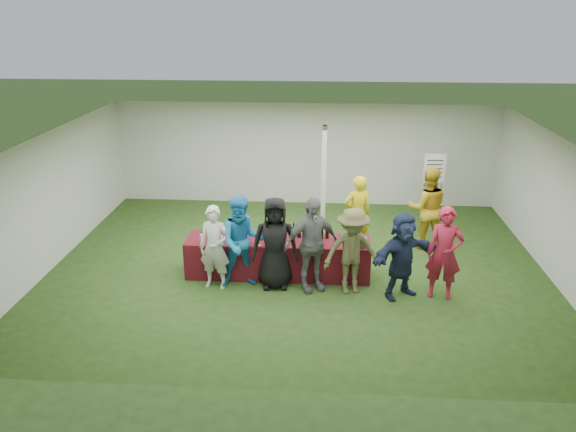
# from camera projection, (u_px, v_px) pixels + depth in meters

# --- Properties ---
(ground) EXTENTS (60.00, 60.00, 0.00)m
(ground) POSITION_uv_depth(u_px,v_px,m) (297.00, 266.00, 11.57)
(ground) COLOR #284719
(ground) RESTS_ON ground
(tent) EXTENTS (10.00, 10.00, 10.00)m
(tent) POSITION_uv_depth(u_px,v_px,m) (323.00, 187.00, 12.18)
(tent) COLOR white
(tent) RESTS_ON ground
(serving_table) EXTENTS (3.60, 0.80, 0.75)m
(serving_table) POSITION_uv_depth(u_px,v_px,m) (278.00, 257.00, 11.10)
(serving_table) COLOR #530F1D
(serving_table) RESTS_ON ground
(wine_bottles) EXTENTS (0.73, 0.13, 0.32)m
(wine_bottles) POSITION_uv_depth(u_px,v_px,m) (311.00, 232.00, 11.01)
(wine_bottles) COLOR black
(wine_bottles) RESTS_ON serving_table
(wine_glasses) EXTENTS (1.19, 0.13, 0.16)m
(wine_glasses) POSITION_uv_depth(u_px,v_px,m) (229.00, 238.00, 10.74)
(wine_glasses) COLOR silver
(wine_glasses) RESTS_ON serving_table
(water_bottle) EXTENTS (0.07, 0.07, 0.23)m
(water_bottle) POSITION_uv_depth(u_px,v_px,m) (278.00, 233.00, 11.01)
(water_bottle) COLOR silver
(water_bottle) RESTS_ON serving_table
(bar_towel) EXTENTS (0.25, 0.18, 0.03)m
(bar_towel) POSITION_uv_depth(u_px,v_px,m) (355.00, 240.00, 10.92)
(bar_towel) COLOR white
(bar_towel) RESTS_ON serving_table
(dump_bucket) EXTENTS (0.21, 0.21, 0.18)m
(dump_bucket) POSITION_uv_depth(u_px,v_px,m) (361.00, 242.00, 10.63)
(dump_bucket) COLOR slate
(dump_bucket) RESTS_ON serving_table
(wine_list_sign) EXTENTS (0.50, 0.03, 1.80)m
(wine_list_sign) POSITION_uv_depth(u_px,v_px,m) (434.00, 174.00, 13.23)
(wine_list_sign) COLOR slate
(wine_list_sign) RESTS_ON ground
(staff_pourer) EXTENTS (0.72, 0.58, 1.70)m
(staff_pourer) POSITION_uv_depth(u_px,v_px,m) (357.00, 214.00, 12.04)
(staff_pourer) COLOR yellow
(staff_pourer) RESTS_ON ground
(staff_back) EXTENTS (0.90, 0.71, 1.82)m
(staff_back) POSITION_uv_depth(u_px,v_px,m) (427.00, 208.00, 12.21)
(staff_back) COLOR gold
(staff_back) RESTS_ON ground
(customer_0) EXTENTS (0.64, 0.47, 1.62)m
(customer_0) POSITION_uv_depth(u_px,v_px,m) (215.00, 247.00, 10.47)
(customer_0) COLOR silver
(customer_0) RESTS_ON ground
(customer_1) EXTENTS (1.01, 0.87, 1.80)m
(customer_1) POSITION_uv_depth(u_px,v_px,m) (242.00, 242.00, 10.49)
(customer_1) COLOR #1D7AB7
(customer_1) RESTS_ON ground
(customer_2) EXTENTS (0.91, 0.63, 1.78)m
(customer_2) POSITION_uv_depth(u_px,v_px,m) (275.00, 243.00, 10.47)
(customer_2) COLOR black
(customer_2) RESTS_ON ground
(customer_3) EXTENTS (1.16, 0.89, 1.83)m
(customer_3) POSITION_uv_depth(u_px,v_px,m) (311.00, 244.00, 10.34)
(customer_3) COLOR slate
(customer_3) RESTS_ON ground
(customer_4) EXTENTS (1.19, 0.85, 1.66)m
(customer_4) POSITION_uv_depth(u_px,v_px,m) (352.00, 251.00, 10.26)
(customer_4) COLOR brown
(customer_4) RESTS_ON ground
(customer_5) EXTENTS (1.53, 1.21, 1.62)m
(customer_5) POSITION_uv_depth(u_px,v_px,m) (402.00, 256.00, 10.13)
(customer_5) COLOR #1A2540
(customer_5) RESTS_ON ground
(customer_6) EXTENTS (0.71, 0.53, 1.74)m
(customer_6) POSITION_uv_depth(u_px,v_px,m) (444.00, 253.00, 10.08)
(customer_6) COLOR maroon
(customer_6) RESTS_ON ground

